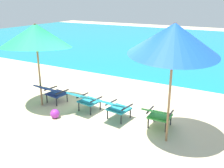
{
  "coord_description": "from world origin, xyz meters",
  "views": [
    {
      "loc": [
        3.36,
        -5.58,
        3.04
      ],
      "look_at": [
        0.0,
        0.33,
        0.75
      ],
      "focal_mm": 41.11,
      "sensor_mm": 36.0,
      "label": 1
    }
  ],
  "objects": [
    {
      "name": "lounge_chair_far_left",
      "position": [
        -1.72,
        -0.26,
        0.4
      ],
      "size": [
        0.65,
        0.94,
        0.68
      ],
      "color": "navy",
      "rests_on": "ground_plane"
    },
    {
      "name": "beach_ball",
      "position": [
        -1.02,
        -0.95,
        0.12
      ],
      "size": [
        0.25,
        0.25,
        0.25
      ],
      "primitive_type": "sphere",
      "color": "purple",
      "rests_on": "ground_plane"
    },
    {
      "name": "ground_plane",
      "position": [
        0.0,
        4.0,
        0.0
      ],
      "size": [
        40.0,
        40.0,
        0.0
      ],
      "primitive_type": "plane",
      "color": "#CCB78E"
    },
    {
      "name": "lounge_chair_near_right",
      "position": [
        0.46,
        -0.31,
        0.4
      ],
      "size": [
        0.65,
        0.94,
        0.68
      ],
      "color": "teal",
      "rests_on": "ground_plane"
    },
    {
      "name": "lounge_chair_near_left",
      "position": [
        -0.51,
        -0.27,
        0.4
      ],
      "size": [
        0.63,
        0.93,
        0.68
      ],
      "color": "teal",
      "rests_on": "ground_plane"
    },
    {
      "name": "beach_umbrella_right",
      "position": [
        1.93,
        -0.61,
        2.28
      ],
      "size": [
        2.51,
        2.53,
        2.67
      ],
      "color": "olive",
      "rests_on": "ground_plane"
    },
    {
      "name": "beach_umbrella_left",
      "position": [
        -1.95,
        -0.47,
        2.06
      ],
      "size": [
        2.62,
        2.65,
        2.47
      ],
      "color": "olive",
      "rests_on": "ground_plane"
    },
    {
      "name": "lounge_chair_far_right",
      "position": [
        1.57,
        -0.2,
        0.4
      ],
      "size": [
        0.56,
        0.89,
        0.68
      ],
      "color": "#338E3D",
      "rests_on": "ground_plane"
    },
    {
      "name": "ocean_band",
      "position": [
        0.0,
        12.18,
        0.0
      ],
      "size": [
        40.0,
        18.0,
        0.01
      ],
      "primitive_type": "cube",
      "color": "teal",
      "rests_on": "ground_plane"
    }
  ]
}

